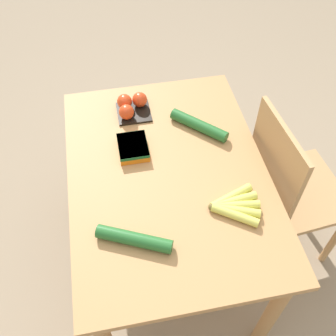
% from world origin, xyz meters
% --- Properties ---
extents(ground_plane, '(12.00, 12.00, 0.00)m').
position_xyz_m(ground_plane, '(0.00, 0.00, 0.00)').
color(ground_plane, gray).
extents(dining_table, '(1.11, 0.79, 0.74)m').
position_xyz_m(dining_table, '(0.00, 0.00, 0.63)').
color(dining_table, '#B27F4C').
rests_on(dining_table, ground_plane).
extents(chair, '(0.45, 0.44, 0.93)m').
position_xyz_m(chair, '(0.01, 0.57, 0.49)').
color(chair, tan).
rests_on(chair, ground_plane).
extents(banana_bunch, '(0.19, 0.19, 0.03)m').
position_xyz_m(banana_bunch, '(0.21, 0.21, 0.76)').
color(banana_bunch, brown).
rests_on(banana_bunch, dining_table).
extents(tomato_pack, '(0.15, 0.15, 0.08)m').
position_xyz_m(tomato_pack, '(-0.38, -0.10, 0.78)').
color(tomato_pack, black).
rests_on(tomato_pack, dining_table).
extents(carrot_bag, '(0.15, 0.12, 0.04)m').
position_xyz_m(carrot_bag, '(-0.14, -0.12, 0.77)').
color(carrot_bag, orange).
rests_on(carrot_bag, dining_table).
extents(cucumber_near, '(0.16, 0.26, 0.05)m').
position_xyz_m(cucumber_near, '(0.28, -0.17, 0.77)').
color(cucumber_near, '#236028').
rests_on(cucumber_near, dining_table).
extents(cucumber_far, '(0.22, 0.23, 0.05)m').
position_xyz_m(cucumber_far, '(-0.21, 0.18, 0.77)').
color(cucumber_far, '#236028').
rests_on(cucumber_far, dining_table).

